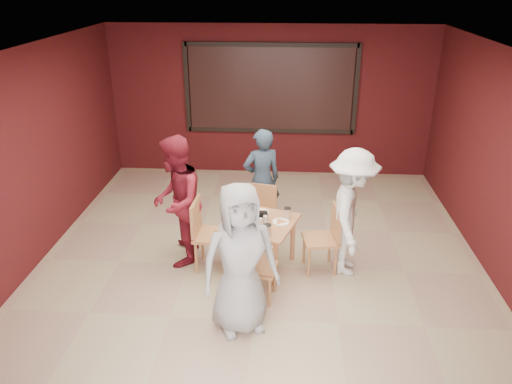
# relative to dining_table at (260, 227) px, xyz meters

# --- Properties ---
(floor) EXTENTS (7.00, 7.00, 0.00)m
(floor) POSITION_rel_dining_table_xyz_m (-0.00, -0.00, -0.61)
(floor) COLOR tan
(floor) RESTS_ON ground
(window_blinds) EXTENTS (3.00, 0.02, 1.50)m
(window_blinds) POSITION_rel_dining_table_xyz_m (-0.00, 3.45, 1.04)
(window_blinds) COLOR black
(dining_table) EXTENTS (1.09, 1.09, 0.83)m
(dining_table) POSITION_rel_dining_table_xyz_m (0.00, 0.00, 0.00)
(dining_table) COLOR #C87E52
(dining_table) RESTS_ON floor
(chair_front) EXTENTS (0.46, 0.46, 0.83)m
(chair_front) POSITION_rel_dining_table_xyz_m (0.02, -0.75, -0.14)
(chair_front) COLOR #C0794A
(chair_front) RESTS_ON floor
(chair_back) EXTENTS (0.46, 0.46, 0.80)m
(chair_back) POSITION_rel_dining_table_xyz_m (-0.02, 0.84, -0.15)
(chair_back) COLOR #C0794A
(chair_back) RESTS_ON floor
(chair_left) EXTENTS (0.49, 0.49, 0.96)m
(chair_left) POSITION_rel_dining_table_xyz_m (-0.70, -0.02, -0.06)
(chair_left) COLOR #C0794A
(chair_left) RESTS_ON floor
(chair_right) EXTENTS (0.49, 0.49, 0.89)m
(chair_right) POSITION_rel_dining_table_xyz_m (0.87, 0.01, -0.10)
(chair_right) COLOR #C0794A
(chair_right) RESTS_ON floor
(diner_front) EXTENTS (0.98, 0.82, 1.72)m
(diner_front) POSITION_rel_dining_table_xyz_m (-0.14, -1.22, 0.25)
(diner_front) COLOR #9C9C9C
(diner_front) RESTS_ON floor
(diner_back) EXTENTS (0.67, 0.56, 1.58)m
(diner_back) POSITION_rel_dining_table_xyz_m (-0.04, 1.14, 0.18)
(diner_back) COLOR #2D3E51
(diner_back) RESTS_ON floor
(diner_left) EXTENTS (0.71, 0.89, 1.76)m
(diner_left) POSITION_rel_dining_table_xyz_m (-1.10, 0.12, 0.27)
(diner_left) COLOR maroon
(diner_left) RESTS_ON floor
(diner_right) EXTENTS (0.76, 1.16, 1.68)m
(diner_right) POSITION_rel_dining_table_xyz_m (1.16, 0.01, 0.24)
(diner_right) COLOR white
(diner_right) RESTS_ON floor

